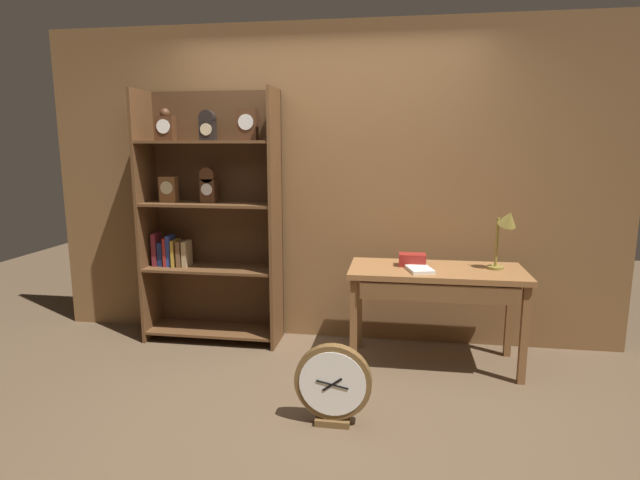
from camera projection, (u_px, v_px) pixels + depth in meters
ground_plane at (296, 417)px, 3.11m from camera, size 10.00×10.00×0.00m
back_wood_panel at (328, 186)px, 4.23m from camera, size 4.80×0.05×2.60m
bookshelf at (209, 218)px, 4.22m from camera, size 1.13×0.38×2.07m
workbench at (436, 282)px, 3.73m from camera, size 1.27×0.58×0.74m
desk_lamp at (506, 226)px, 3.62m from camera, size 0.21×0.21×0.45m
toolbox_small at (412, 260)px, 3.81m from camera, size 0.20×0.12×0.09m
open_repair_manual at (420, 269)px, 3.65m from camera, size 0.21×0.25×0.02m
round_clock_large at (333, 384)px, 2.98m from camera, size 0.46×0.11×0.50m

